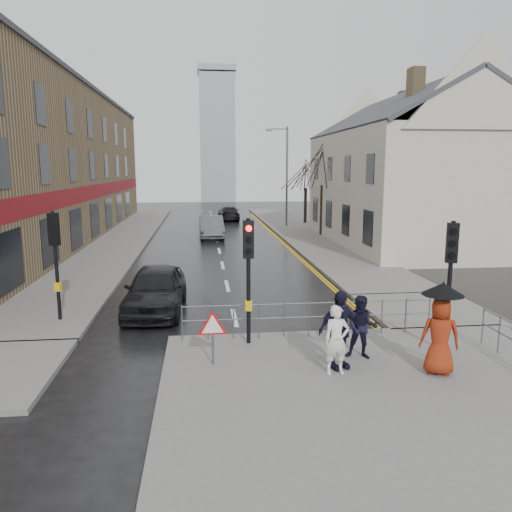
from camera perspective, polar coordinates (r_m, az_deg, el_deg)
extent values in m
plane|color=black|center=(13.62, -1.62, -10.75)|extent=(120.00, 120.00, 0.00)
cube|color=#605E5B|center=(11.10, 16.23, -15.78)|extent=(10.00, 9.00, 0.14)
cube|color=#605E5B|center=(36.43, -14.89, 2.17)|extent=(4.00, 44.00, 0.14)
cube|color=#605E5B|center=(38.73, 4.97, 2.91)|extent=(4.00, 40.00, 0.14)
cube|color=#605E5B|center=(18.04, 18.70, -5.82)|extent=(4.00, 4.20, 0.14)
cube|color=olive|center=(36.39, -24.19, 9.42)|extent=(8.00, 42.00, 10.00)
cube|color=beige|center=(33.37, 16.83, 7.30)|extent=(9.00, 16.00, 7.00)
cube|color=olive|center=(29.40, 17.77, 18.10)|extent=(0.70, 0.90, 1.80)
cube|color=olive|center=(37.75, 16.58, 16.26)|extent=(0.70, 0.90, 1.80)
cube|color=#999CA2|center=(74.85, -4.46, 13.17)|extent=(5.00, 5.00, 18.00)
cylinder|color=black|center=(13.29, -0.87, -2.98)|extent=(0.11, 0.11, 3.40)
cube|color=black|center=(13.08, -0.88, 1.94)|extent=(0.28, 0.22, 1.00)
cylinder|color=#FF0C07|center=(12.90, -0.83, 3.17)|extent=(0.16, 0.04, 0.16)
cylinder|color=black|center=(12.94, -0.82, 1.85)|extent=(0.16, 0.04, 0.16)
cylinder|color=black|center=(12.99, -0.82, 0.54)|extent=(0.16, 0.04, 0.16)
cube|color=gold|center=(13.45, -0.86, -5.68)|extent=(0.18, 0.14, 0.28)
cylinder|color=black|center=(13.58, 21.20, -3.39)|extent=(0.11, 0.11, 3.40)
cube|color=black|center=(13.37, 21.51, 1.41)|extent=(0.34, 0.30, 1.00)
cylinder|color=black|center=(13.19, 21.67, 2.61)|extent=(0.16, 0.09, 0.16)
cylinder|color=black|center=(13.23, 21.58, 1.33)|extent=(0.16, 0.09, 0.16)
cylinder|color=black|center=(13.28, 21.50, 0.05)|extent=(0.16, 0.09, 0.16)
cube|color=gold|center=(13.73, 21.02, -6.03)|extent=(0.22, 0.19, 0.28)
cylinder|color=black|center=(16.59, -21.84, -1.09)|extent=(0.11, 0.11, 3.40)
cube|color=black|center=(16.43, -22.10, 2.85)|extent=(0.34, 0.30, 1.00)
cylinder|color=black|center=(16.51, -21.89, 3.95)|extent=(0.16, 0.09, 0.16)
cylinder|color=black|center=(16.54, -21.82, 2.92)|extent=(0.16, 0.09, 0.16)
cylinder|color=black|center=(16.57, -21.76, 1.89)|extent=(0.16, 0.09, 0.16)
cube|color=gold|center=(16.72, -21.70, -3.27)|extent=(0.22, 0.19, 0.28)
cylinder|color=#595B5E|center=(13.95, -8.46, -7.57)|extent=(0.04, 0.04, 1.00)
cylinder|color=#595B5E|center=(15.39, 19.18, -6.35)|extent=(0.04, 0.04, 1.00)
cylinder|color=#595B5E|center=(14.12, 6.10, -5.39)|extent=(7.10, 0.04, 0.04)
cylinder|color=#595B5E|center=(14.24, 6.07, -6.94)|extent=(7.10, 0.04, 0.04)
cylinder|color=#595B5E|center=(14.92, 24.49, -7.21)|extent=(0.04, 0.04, 1.00)
cylinder|color=#595B5E|center=(12.26, -4.96, -10.37)|extent=(0.06, 0.06, 0.85)
cylinder|color=red|center=(12.09, -5.00, -8.03)|extent=(0.80, 0.03, 0.80)
cylinder|color=white|center=(12.07, -4.99, -8.06)|extent=(0.60, 0.03, 0.60)
cylinder|color=#595B5E|center=(41.30, 3.55, 9.03)|extent=(0.16, 0.16, 8.00)
cylinder|color=#595B5E|center=(41.30, 2.62, 14.32)|extent=(1.40, 0.10, 0.10)
cube|color=#595B5E|center=(41.18, 1.48, 14.20)|extent=(0.50, 0.25, 0.18)
cylinder|color=#32231B|center=(35.84, 7.52, 5.22)|extent=(0.26, 0.26, 3.50)
cylinder|color=#32231B|center=(43.75, 5.66, 5.78)|extent=(0.26, 0.26, 3.00)
imported|color=silver|center=(11.74, 9.19, -9.44)|extent=(0.61, 0.41, 1.61)
imported|color=black|center=(12.75, 12.01, -7.97)|extent=(0.93, 0.82, 1.60)
imported|color=maroon|center=(12.29, 20.28, -8.56)|extent=(1.01, 0.80, 1.81)
cylinder|color=black|center=(12.26, 20.31, -8.12)|extent=(0.02, 0.02, 2.01)
cone|color=black|center=(11.99, 20.60, -3.55)|extent=(0.96, 0.96, 0.28)
imported|color=black|center=(11.99, 9.46, -8.32)|extent=(1.20, 0.81, 1.89)
imported|color=black|center=(17.25, -11.41, -3.74)|extent=(2.08, 4.70, 1.57)
imported|color=#4E5054|center=(35.08, -5.11, 3.31)|extent=(1.73, 4.66, 1.52)
imported|color=black|center=(46.83, -3.14, 4.88)|extent=(1.93, 4.57, 1.32)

